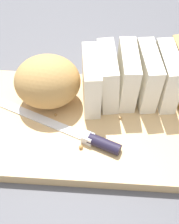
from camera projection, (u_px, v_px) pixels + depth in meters
ground_plane at (90, 129)px, 0.66m from camera, size 3.00×3.00×0.00m
cutting_board at (90, 125)px, 0.65m from camera, size 0.44×0.25×0.03m
bread_loaf at (101, 79)px, 0.63m from camera, size 0.36×0.16×0.11m
bread_knife at (85, 137)px, 0.61m from camera, size 0.26×0.12×0.02m
crumb_near_knife at (121, 118)px, 0.64m from camera, size 0.00×0.00×0.00m
crumb_near_loaf at (81, 147)px, 0.60m from camera, size 0.01×0.01×0.01m
crumb_stray_left at (56, 115)px, 0.64m from camera, size 0.01×0.01×0.01m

